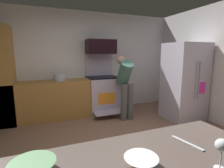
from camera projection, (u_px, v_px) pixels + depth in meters
ground_plane at (119, 154)px, 2.69m from camera, size 5.20×4.80×0.02m
wall_back at (84, 63)px, 4.61m from camera, size 5.20×0.12×2.60m
lower_cabinet_run at (50, 100)px, 4.10m from camera, size 2.40×0.60×0.90m
oven_range at (102, 93)px, 4.55m from camera, size 0.76×0.95×1.53m
microwave at (101, 47)px, 4.43m from camera, size 0.74×0.38×0.36m
refrigerator at (184, 82)px, 4.04m from camera, size 0.84×0.75×1.77m
person_cook at (125, 82)px, 4.06m from camera, size 0.31×0.58×1.48m
mixing_bowl_large at (141, 162)px, 0.97m from camera, size 0.19×0.19×0.06m
mixing_bowl_prep at (32, 168)px, 0.92m from camera, size 0.25×0.25×0.06m
wine_glass_near at (222, 147)px, 0.93m from camera, size 0.07×0.07×0.18m
knife_chef at (187, 143)px, 1.23m from camera, size 0.07×0.25×0.01m
stock_pot at (59, 77)px, 4.09m from camera, size 0.28×0.28×0.16m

